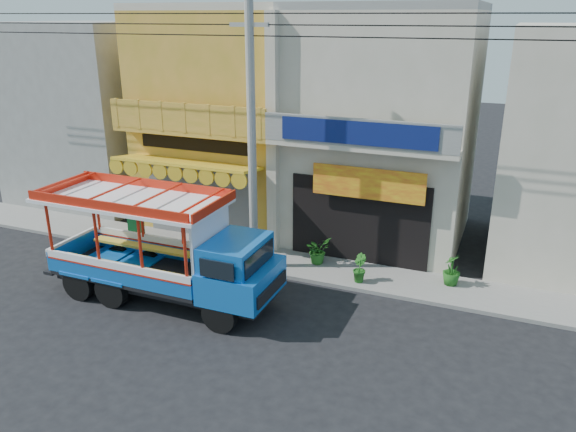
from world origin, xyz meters
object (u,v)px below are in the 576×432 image
object	(u,v)px
utility_pole	(256,116)
potted_plant_b	(359,268)
green_sign	(136,229)
potted_plant_c	(452,270)
songthaew_truck	(176,253)
potted_plant_a	(318,250)

from	to	relation	value
utility_pole	potted_plant_b	distance (m)	5.57
potted_plant_b	green_sign	bearing A→B (deg)	60.70
potted_plant_c	green_sign	bearing A→B (deg)	-75.71
songthaew_truck	potted_plant_a	bearing A→B (deg)	53.74
green_sign	utility_pole	bearing A→B (deg)	-4.26
green_sign	potted_plant_b	distance (m)	8.37
utility_pole	potted_plant_c	bearing A→B (deg)	9.94
songthaew_truck	potted_plant_c	world-z (taller)	songthaew_truck
utility_pole	potted_plant_a	world-z (taller)	utility_pole
songthaew_truck	green_sign	bearing A→B (deg)	139.90
potted_plant_a	potted_plant_b	size ratio (longest dim) A/B	1.02
green_sign	potted_plant_b	xyz separation A→B (m)	(8.37, -0.19, 0.03)
utility_pole	potted_plant_a	distance (m)	4.88
potted_plant_b	potted_plant_c	distance (m)	2.79
potted_plant_a	potted_plant_c	bearing A→B (deg)	-63.88
utility_pole	potted_plant_b	size ratio (longest dim) A/B	31.94
songthaew_truck	green_sign	xyz separation A→B (m)	(-3.89, 3.27, -1.04)
potted_plant_a	potted_plant_b	bearing A→B (deg)	-90.97
green_sign	songthaew_truck	bearing A→B (deg)	-40.10
songthaew_truck	potted_plant_c	bearing A→B (deg)	28.91
songthaew_truck	green_sign	distance (m)	5.19
utility_pole	green_sign	xyz separation A→B (m)	(-5.06, 0.38, -4.50)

